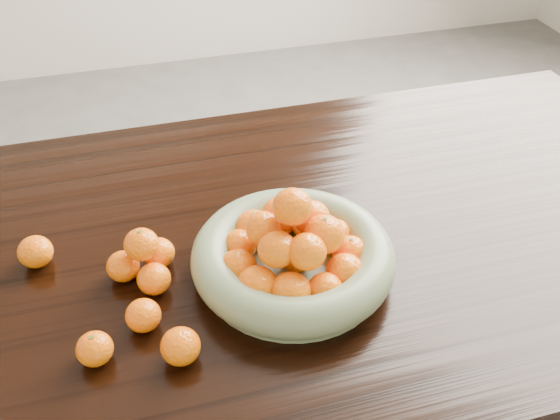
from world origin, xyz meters
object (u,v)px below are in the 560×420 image
object	(u,v)px
dining_table	(263,271)
orange_pyramid	(144,260)
fruit_bowl	(293,254)
loose_orange_0	(95,349)

from	to	relation	value
dining_table	orange_pyramid	xyz separation A→B (m)	(-0.23, -0.05, 0.13)
fruit_bowl	loose_orange_0	xyz separation A→B (m)	(-0.36, -0.11, -0.02)
dining_table	fruit_bowl	xyz separation A→B (m)	(0.03, -0.11, 0.14)
fruit_bowl	orange_pyramid	distance (m)	0.27
orange_pyramid	loose_orange_0	distance (m)	0.20
dining_table	loose_orange_0	distance (m)	0.41
dining_table	orange_pyramid	size ratio (longest dim) A/B	15.67
orange_pyramid	loose_orange_0	bearing A→B (deg)	-119.83
dining_table	fruit_bowl	size ratio (longest dim) A/B	5.40
dining_table	loose_orange_0	size ratio (longest dim) A/B	33.74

